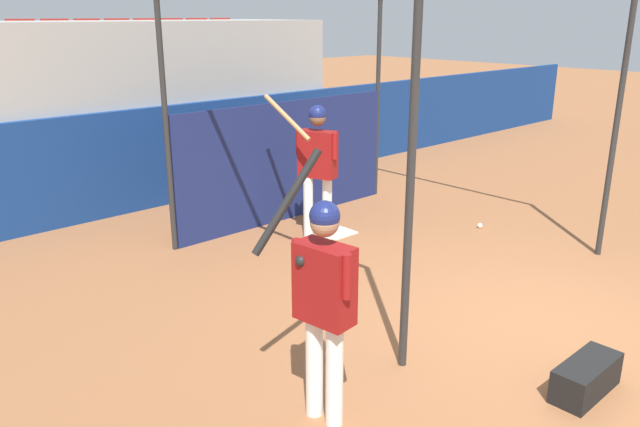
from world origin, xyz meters
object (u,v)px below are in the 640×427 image
object	(u,v)px
equipment_bag	(586,377)
baseball	(480,226)
player_waiting	(323,293)
player_batter	(317,159)

from	to	relation	value
equipment_bag	baseball	distance (m)	4.06
player_waiting	equipment_bag	world-z (taller)	player_waiting
player_waiting	baseball	size ratio (longest dim) A/B	27.15
player_batter	player_waiting	bearing A→B (deg)	117.61
player_waiting	equipment_bag	xyz separation A→B (m)	(1.77, -1.19, -0.89)
equipment_bag	baseball	xyz separation A→B (m)	(2.87, 2.87, -0.10)
player_batter	player_waiting	size ratio (longest dim) A/B	0.97
player_waiting	baseball	bearing A→B (deg)	-77.03
player_batter	player_waiting	world-z (taller)	player_waiting
equipment_bag	player_batter	bearing A→B (deg)	78.13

